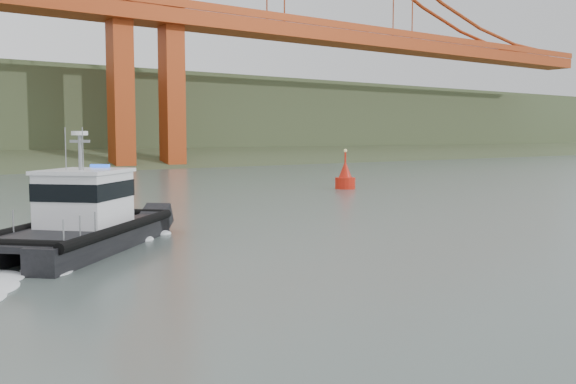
% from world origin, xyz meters
% --- Properties ---
extents(ground, '(400.00, 400.00, 0.00)m').
position_xyz_m(ground, '(0.00, 0.00, 0.00)').
color(ground, '#485650').
rests_on(ground, ground).
extents(patrol_boat, '(10.40, 10.08, 5.16)m').
position_xyz_m(patrol_boat, '(-8.53, 13.79, 1.29)').
color(patrol_boat, black).
rests_on(patrol_boat, ground).
extents(nav_buoy, '(1.82, 1.82, 3.80)m').
position_xyz_m(nav_buoy, '(20.98, 30.34, 1.00)').
color(nav_buoy, red).
rests_on(nav_buoy, ground).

